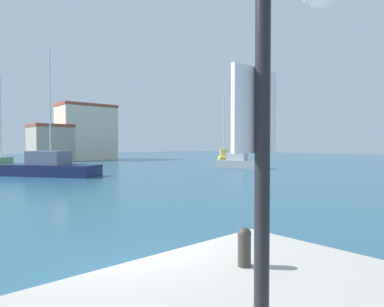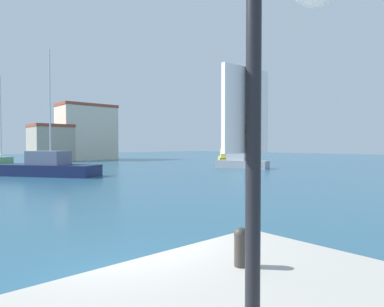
{
  "view_description": "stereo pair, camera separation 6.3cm",
  "coord_description": "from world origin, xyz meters",
  "px_view_note": "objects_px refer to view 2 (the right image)",
  "views": [
    {
      "loc": [
        -3.32,
        -5.55,
        2.68
      ],
      "look_at": [
        20.28,
        21.01,
        1.75
      ],
      "focal_mm": 31.21,
      "sensor_mm": 36.0,
      "label": 1
    },
    {
      "loc": [
        -3.27,
        -5.59,
        2.68
      ],
      "look_at": [
        20.28,
        21.01,
        1.75
      ],
      "focal_mm": 31.21,
      "sensor_mm": 36.0,
      "label": 2
    }
  ],
  "objects_px": {
    "mooring_bollard": "(241,245)",
    "sailboat_grey_outer_mooring": "(241,162)",
    "sailboat_navy_inner_mooring": "(50,167)",
    "sailboat_yellow_near_pier": "(224,158)",
    "sailboat_green_center_channel": "(0,166)"
  },
  "relations": [
    {
      "from": "sailboat_grey_outer_mooring",
      "to": "sailboat_navy_inner_mooring",
      "type": "height_order",
      "value": "sailboat_navy_inner_mooring"
    },
    {
      "from": "sailboat_grey_outer_mooring",
      "to": "sailboat_green_center_channel",
      "type": "relative_size",
      "value": 1.1
    },
    {
      "from": "sailboat_yellow_near_pier",
      "to": "sailboat_grey_outer_mooring",
      "type": "bearing_deg",
      "value": -126.88
    },
    {
      "from": "sailboat_navy_inner_mooring",
      "to": "sailboat_grey_outer_mooring",
      "type": "bearing_deg",
      "value": -13.53
    },
    {
      "from": "mooring_bollard",
      "to": "sailboat_yellow_near_pier",
      "type": "xyz_separation_m",
      "value": [
        32.18,
        30.28,
        -0.46
      ]
    },
    {
      "from": "sailboat_navy_inner_mooring",
      "to": "sailboat_yellow_near_pier",
      "type": "relative_size",
      "value": 1.11
    },
    {
      "from": "mooring_bollard",
      "to": "sailboat_grey_outer_mooring",
      "type": "bearing_deg",
      "value": 40.09
    },
    {
      "from": "mooring_bollard",
      "to": "sailboat_yellow_near_pier",
      "type": "relative_size",
      "value": 0.06
    },
    {
      "from": "mooring_bollard",
      "to": "sailboat_grey_outer_mooring",
      "type": "distance_m",
      "value": 33.57
    },
    {
      "from": "sailboat_yellow_near_pier",
      "to": "sailboat_navy_inner_mooring",
      "type": "bearing_deg",
      "value": -171.42
    },
    {
      "from": "mooring_bollard",
      "to": "sailboat_yellow_near_pier",
      "type": "distance_m",
      "value": 44.19
    },
    {
      "from": "mooring_bollard",
      "to": "sailboat_green_center_channel",
      "type": "distance_m",
      "value": 34.79
    },
    {
      "from": "mooring_bollard",
      "to": "sailboat_green_center_channel",
      "type": "height_order",
      "value": "sailboat_green_center_channel"
    },
    {
      "from": "sailboat_navy_inner_mooring",
      "to": "sailboat_yellow_near_pier",
      "type": "distance_m",
      "value": 26.43
    },
    {
      "from": "sailboat_navy_inner_mooring",
      "to": "sailboat_yellow_near_pier",
      "type": "height_order",
      "value": "sailboat_navy_inner_mooring"
    }
  ]
}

